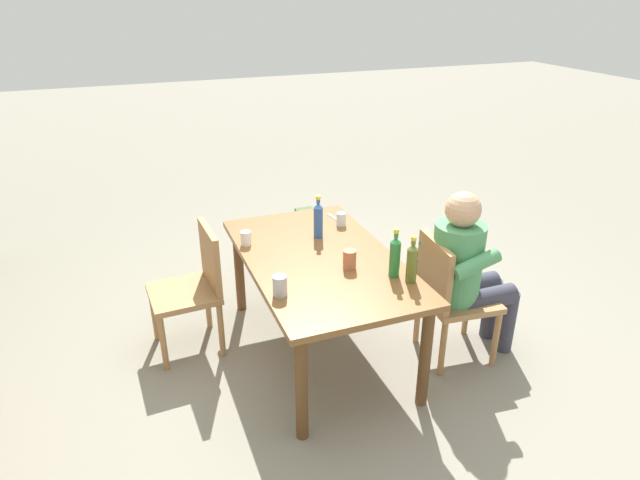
{
  "coord_description": "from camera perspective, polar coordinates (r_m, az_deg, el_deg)",
  "views": [
    {
      "loc": [
        -2.94,
        1.12,
        2.31
      ],
      "look_at": [
        0.0,
        0.0,
        0.84
      ],
      "focal_mm": 30.93,
      "sensor_mm": 36.0,
      "label": 1
    }
  ],
  "objects": [
    {
      "name": "ground_plane",
      "position": [
        3.9,
        0.0,
        -11.25
      ],
      "size": [
        24.0,
        24.0,
        0.0
      ],
      "primitive_type": "plane",
      "color": "gray"
    },
    {
      "name": "dining_table",
      "position": [
        3.57,
        0.0,
        -3.01
      ],
      "size": [
        1.6,
        0.92,
        0.72
      ],
      "color": "brown",
      "rests_on": "ground_plane"
    },
    {
      "name": "chair_near_left",
      "position": [
        3.68,
        13.17,
        -5.34
      ],
      "size": [
        0.48,
        0.48,
        0.87
      ],
      "color": "#A37547",
      "rests_on": "ground_plane"
    },
    {
      "name": "chair_far_right",
      "position": [
        3.79,
        -12.84,
        -4.39
      ],
      "size": [
        0.46,
        0.46,
        0.87
      ],
      "color": "#A37547",
      "rests_on": "ground_plane"
    },
    {
      "name": "person_in_white_shirt",
      "position": [
        3.66,
        14.92,
        -2.79
      ],
      "size": [
        0.47,
        0.61,
        1.18
      ],
      "color": "#4C935B",
      "rests_on": "ground_plane"
    },
    {
      "name": "bottle_olive",
      "position": [
        3.23,
        9.49,
        -2.29
      ],
      "size": [
        0.06,
        0.06,
        0.29
      ],
      "color": "#566623",
      "rests_on": "dining_table"
    },
    {
      "name": "bottle_green",
      "position": [
        3.27,
        7.75,
        -1.65
      ],
      "size": [
        0.06,
        0.06,
        0.31
      ],
      "color": "#287A38",
      "rests_on": "dining_table"
    },
    {
      "name": "bottle_blue",
      "position": [
        3.75,
        -0.18,
        2.13
      ],
      "size": [
        0.06,
        0.06,
        0.3
      ],
      "color": "#2D56A3",
      "rests_on": "dining_table"
    },
    {
      "name": "cup_white",
      "position": [
        3.7,
        -7.68,
        0.19
      ],
      "size": [
        0.07,
        0.07,
        0.1
      ],
      "primitive_type": "cylinder",
      "color": "white",
      "rests_on": "dining_table"
    },
    {
      "name": "cup_glass",
      "position": [
        3.97,
        2.21,
        2.17
      ],
      "size": [
        0.07,
        0.07,
        0.1
      ],
      "primitive_type": "cylinder",
      "color": "silver",
      "rests_on": "dining_table"
    },
    {
      "name": "cup_steel",
      "position": [
        3.09,
        -4.17,
        -4.74
      ],
      "size": [
        0.08,
        0.08,
        0.12
      ],
      "primitive_type": "cylinder",
      "color": "#B2B7BC",
      "rests_on": "dining_table"
    },
    {
      "name": "cup_terracotta",
      "position": [
        3.37,
        3.08,
        -2.01
      ],
      "size": [
        0.08,
        0.08,
        0.12
      ],
      "primitive_type": "cylinder",
      "color": "#BC6B47",
      "rests_on": "dining_table"
    },
    {
      "name": "table_knife",
      "position": [
        4.07,
        1.77,
        2.11
      ],
      "size": [
        0.24,
        0.05,
        0.01
      ],
      "color": "silver",
      "rests_on": "dining_table"
    },
    {
      "name": "backpack_by_near_side",
      "position": [
        4.88,
        -4.88,
        -0.82
      ],
      "size": [
        0.31,
        0.24,
        0.4
      ],
      "color": "maroon",
      "rests_on": "ground_plane"
    },
    {
      "name": "backpack_by_far_side",
      "position": [
        4.99,
        -1.01,
        0.26
      ],
      "size": [
        0.33,
        0.22,
        0.46
      ],
      "color": "#47663D",
      "rests_on": "ground_plane"
    }
  ]
}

